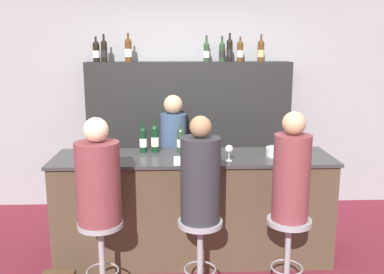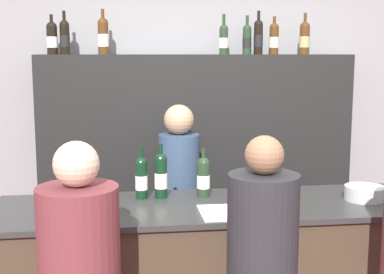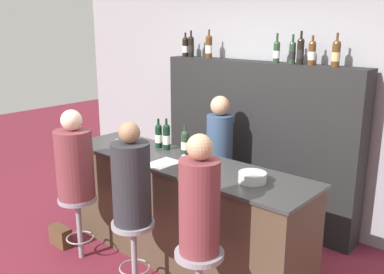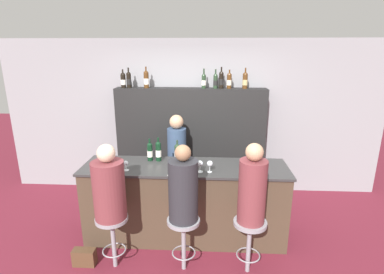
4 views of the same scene
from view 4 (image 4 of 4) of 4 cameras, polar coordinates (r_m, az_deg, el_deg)
ground_plane at (r=4.01m, az=-1.65°, el=-20.83°), size 16.00×16.00×0.00m
wall_back at (r=5.13m, az=-0.10°, el=3.68°), size 6.40×0.05×2.60m
bar_counter at (r=4.00m, az=-1.32°, el=-12.26°), size 2.59×0.68×1.01m
back_bar_cabinet at (r=5.01m, az=-0.24°, el=-1.18°), size 2.42×0.28×1.83m
wine_bottle_counter_0 at (r=3.97m, az=-8.02°, el=-2.74°), size 0.07×0.07×0.30m
wine_bottle_counter_1 at (r=3.95m, az=-6.42°, el=-2.65°), size 0.07×0.07×0.32m
wine_bottle_counter_2 at (r=3.92m, az=-2.81°, el=-2.94°), size 0.08×0.08×0.28m
wine_bottle_backbar_0 at (r=4.98m, az=-12.98°, el=10.52°), size 0.08×0.08×0.29m
wine_bottle_backbar_1 at (r=4.96m, az=-11.94°, el=10.64°), size 0.07×0.07×0.32m
wine_bottle_backbar_2 at (r=4.89m, az=-8.70°, el=10.83°), size 0.08×0.08×0.33m
wine_bottle_backbar_3 at (r=4.79m, az=2.27°, el=10.65°), size 0.07×0.07×0.31m
wine_bottle_backbar_4 at (r=4.80m, az=4.49°, el=10.62°), size 0.07×0.07×0.30m
wine_bottle_backbar_5 at (r=4.80m, az=5.59°, el=10.81°), size 0.07×0.07×0.33m
wine_bottle_backbar_6 at (r=4.80m, az=7.10°, el=10.62°), size 0.07×0.07×0.29m
wine_bottle_backbar_7 at (r=4.83m, az=10.08°, el=10.59°), size 0.08×0.08×0.32m
wine_glass_0 at (r=3.72m, az=-12.51°, el=-5.01°), size 0.07×0.07×0.12m
wine_glass_1 at (r=3.58m, az=1.53°, el=-5.16°), size 0.07×0.07×0.14m
wine_glass_2 at (r=3.58m, az=3.42°, el=-5.14°), size 0.07×0.07×0.14m
metal_bowl at (r=3.78m, az=10.71°, el=-5.26°), size 0.23×0.23×0.08m
tasting_menu at (r=3.64m, az=-2.74°, el=-6.46°), size 0.21×0.30×0.00m
bar_stool_left at (r=3.61m, az=-14.92°, el=-16.43°), size 0.36×0.36×0.64m
guest_seated_left at (r=3.37m, az=-15.54°, el=-9.21°), size 0.35×0.35×0.85m
bar_stool_middle at (r=3.46m, az=-1.62°, el=-17.37°), size 0.36×0.36×0.64m
guest_seated_middle at (r=3.21m, az=-1.70°, el=-9.76°), size 0.32×0.32×0.85m
bar_stool_right at (r=3.49m, az=10.90°, el=-17.44°), size 0.36×0.36×0.64m
guest_seated_right at (r=3.23m, az=11.41°, el=-9.56°), size 0.29×0.29×0.88m
bartender at (r=4.68m, az=-2.85°, el=-5.28°), size 0.29×0.29×1.49m
handbag at (r=3.95m, az=-19.81°, el=-20.73°), size 0.26×0.12×0.20m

